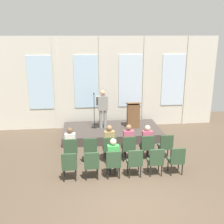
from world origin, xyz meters
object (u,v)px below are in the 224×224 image
at_px(chair_r0_c5, 166,145).
at_px(chair_r1_c1, 92,163).
at_px(chair_r0_c4, 147,146).
at_px(lectern, 133,115).
at_px(chair_r1_c2, 113,162).
at_px(chair_r1_c3, 135,161).
at_px(chair_r0_c3, 129,146).
at_px(chair_r1_c0, 69,164).
at_px(audience_r0_c4, 147,140).
at_px(audience_r0_c0, 71,143).
at_px(audience_r0_c2, 109,141).
at_px(chair_r1_c5, 176,159).
at_px(speaker, 103,106).
at_px(audience_r1_c2, 113,155).
at_px(chair_r0_c2, 110,147).
at_px(chair_r0_c0, 71,149).
at_px(chair_r0_c1, 90,148).
at_px(chair_r1_c4, 156,160).
at_px(mic_stand, 94,120).
at_px(audience_r0_c3, 128,140).

distance_m(chair_r0_c5, chair_r1_c1, 2.94).
bearing_deg(chair_r0_c4, chair_r0_c5, 0.00).
height_order(lectern, chair_r1_c2, lectern).
relative_size(chair_r0_c4, chair_r1_c3, 1.00).
bearing_deg(chair_r1_c3, chair_r0_c3, 90.00).
bearing_deg(lectern, chair_r1_c0, -126.45).
bearing_deg(audience_r0_c4, chair_r0_c3, -172.98).
bearing_deg(chair_r0_c4, audience_r0_c0, 178.26).
xyz_separation_m(audience_r0_c2, chair_r1_c5, (2.03, -1.22, -0.21)).
relative_size(chair_r0_c4, chair_r0_c5, 1.00).
bearing_deg(audience_r0_c2, audience_r0_c4, 0.12).
xyz_separation_m(speaker, audience_r1_c2, (0.03, -3.52, -0.64)).
xyz_separation_m(lectern, chair_r0_c2, (-1.30, -2.45, -0.40)).
relative_size(chair_r0_c0, chair_r1_c3, 1.00).
height_order(chair_r0_c1, chair_r1_c4, same).
distance_m(chair_r0_c5, audience_r1_c2, 2.30).
relative_size(mic_stand, chair_r0_c2, 1.65).
bearing_deg(speaker, chair_r1_c5, -60.24).
bearing_deg(mic_stand, audience_r0_c4, -55.17).
bearing_deg(chair_r1_c3, audience_r0_c0, 148.88).
height_order(chair_r0_c5, audience_r1_c2, audience_r1_c2).
xyz_separation_m(audience_r0_c0, chair_r0_c2, (1.35, -0.08, -0.19)).
xyz_separation_m(audience_r0_c3, chair_r1_c3, (0.00, -1.22, -0.21)).
height_order(mic_stand, chair_r0_c0, mic_stand).
bearing_deg(chair_r0_c5, lectern, 106.55).
xyz_separation_m(lectern, chair_r1_c3, (-0.62, -3.59, -0.40)).
xyz_separation_m(chair_r1_c4, chair_r1_c5, (0.68, 0.00, 0.00)).
bearing_deg(chair_r1_c3, chair_r0_c1, 139.81).
bearing_deg(chair_r0_c2, chair_r0_c4, 0.00).
xyz_separation_m(lectern, audience_r0_c4, (0.05, -2.37, -0.22)).
bearing_deg(chair_r1_c1, chair_r0_c5, 22.90).
xyz_separation_m(chair_r0_c3, audience_r0_c4, (0.68, 0.08, 0.18)).
bearing_deg(chair_r0_c0, chair_r0_c2, 0.00).
relative_size(speaker, audience_r0_c3, 1.26).
relative_size(chair_r1_c1, chair_r1_c2, 1.00).
bearing_deg(chair_r1_c3, chair_r1_c4, 0.00).
relative_size(mic_stand, chair_r1_c3, 1.65).
relative_size(audience_r0_c0, chair_r0_c4, 1.39).
distance_m(mic_stand, chair_r1_c0, 3.87).
relative_size(chair_r0_c0, audience_r0_c2, 0.70).
relative_size(audience_r0_c3, chair_r0_c4, 1.42).
height_order(chair_r0_c0, audience_r0_c0, audience_r0_c0).
relative_size(chair_r1_c2, audience_r1_c2, 0.72).
xyz_separation_m(mic_stand, chair_r0_c3, (1.08, -2.60, -0.18)).
bearing_deg(lectern, audience_r0_c3, -104.77).
bearing_deg(chair_r0_c5, chair_r1_c3, -139.81).
distance_m(chair_r0_c2, chair_r1_c5, 2.33).
bearing_deg(audience_r0_c0, audience_r0_c4, 0.03).
xyz_separation_m(mic_stand, chair_r0_c4, (1.75, -2.60, -0.18)).
bearing_deg(audience_r0_c0, chair_r1_c5, -19.91).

